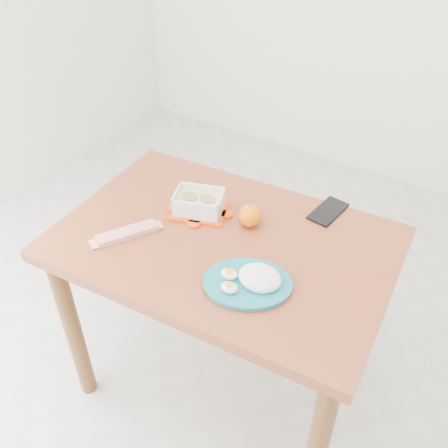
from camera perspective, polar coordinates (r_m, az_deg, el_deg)
The scene contains 7 objects.
ground at distance 2.15m, azimuth 1.20°, elevation -16.01°, with size 3.50×3.50×0.00m, color #B7B7B2.
dining_table at distance 1.63m, azimuth 0.00°, elevation -4.92°, with size 1.08×0.76×0.75m.
food_container at distance 1.64m, azimuth -2.88°, elevation 2.37°, with size 0.21×0.19×0.08m.
orange_fruit at distance 1.59m, azimuth 3.01°, elevation 0.96°, with size 0.07×0.07×0.07m, color orange.
rice_plate at distance 1.39m, azimuth 3.14°, elevation -6.42°, with size 0.33×0.33×0.07m.
candy_bar at distance 1.59m, azimuth -11.06°, elevation -1.03°, with size 0.19×0.05×0.02m, color #BE1009.
smartphone at distance 1.69m, azimuth 11.82°, elevation 1.42°, with size 0.08×0.15×0.01m, color black.
Camera 1 is at (0.63, -1.07, 1.76)m, focal length 40.00 mm.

